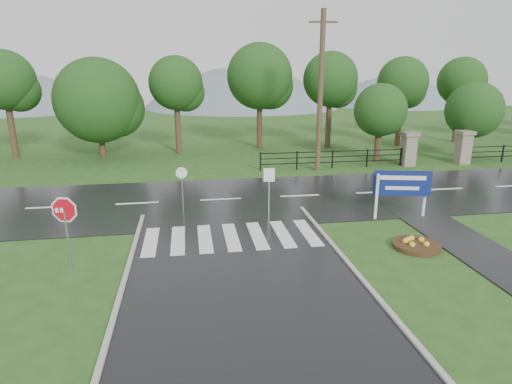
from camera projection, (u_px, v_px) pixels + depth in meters
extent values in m
plane|color=#254E1A|center=(251.00, 307.00, 11.53)|extent=(120.00, 120.00, 0.00)
cube|color=black|center=(221.00, 200.00, 21.03)|extent=(90.00, 8.00, 0.04)
cube|color=black|center=(451.00, 235.00, 16.63)|extent=(2.20, 11.00, 0.04)
cube|color=silver|center=(151.00, 242.00, 15.81)|extent=(0.50, 2.80, 0.02)
cube|color=silver|center=(178.00, 240.00, 15.96)|extent=(0.50, 2.80, 0.02)
cube|color=silver|center=(205.00, 238.00, 16.11)|extent=(0.50, 2.80, 0.02)
cube|color=silver|center=(231.00, 237.00, 16.26)|extent=(0.50, 2.80, 0.02)
cube|color=silver|center=(257.00, 235.00, 16.42)|extent=(0.50, 2.80, 0.02)
cube|color=silver|center=(283.00, 234.00, 16.57)|extent=(0.50, 2.80, 0.02)
cube|color=silver|center=(308.00, 232.00, 16.72)|extent=(0.50, 2.80, 0.02)
cube|color=gray|center=(408.00, 151.00, 28.43)|extent=(0.80, 0.80, 2.00)
cube|color=#6B6659|center=(410.00, 134.00, 28.12)|extent=(1.00, 1.00, 0.24)
cube|color=gray|center=(463.00, 149.00, 29.04)|extent=(0.80, 0.80, 2.00)
cube|color=#6B6659|center=(465.00, 133.00, 28.73)|extent=(1.00, 1.00, 0.24)
cube|color=black|center=(332.00, 162.00, 27.79)|extent=(9.50, 0.05, 0.05)
cube|color=black|center=(333.00, 157.00, 27.70)|extent=(9.50, 0.05, 0.05)
cube|color=black|center=(333.00, 151.00, 27.60)|extent=(9.50, 0.05, 0.05)
cube|color=black|center=(260.00, 161.00, 27.01)|extent=(0.08, 0.08, 1.20)
cube|color=black|center=(401.00, 157.00, 28.46)|extent=(0.08, 0.08, 1.20)
cube|color=black|center=(469.00, 155.00, 29.22)|extent=(0.08, 0.08, 1.20)
sphere|color=slate|center=(33.00, 195.00, 72.93)|extent=(40.00, 40.00, 40.00)
sphere|color=slate|center=(242.00, 201.00, 79.21)|extent=(48.00, 48.00, 48.00)
sphere|color=slate|center=(386.00, 173.00, 82.29)|extent=(36.00, 36.00, 36.00)
cube|color=#939399|center=(68.00, 241.00, 13.57)|extent=(0.06, 0.06, 1.89)
cylinder|color=white|center=(64.00, 210.00, 13.29)|extent=(1.10, 0.30, 1.14)
cylinder|color=red|center=(64.00, 210.00, 13.28)|extent=(0.96, 0.28, 0.99)
cube|color=silver|center=(377.00, 197.00, 18.05)|extent=(0.12, 0.12, 2.01)
cube|color=silver|center=(425.00, 195.00, 18.38)|extent=(0.12, 0.12, 2.01)
cube|color=navy|center=(402.00, 183.00, 18.06)|extent=(2.36, 0.60, 1.10)
cube|color=white|center=(403.00, 178.00, 17.96)|extent=(1.86, 0.44, 0.18)
cube|color=white|center=(402.00, 188.00, 18.08)|extent=(1.37, 0.33, 0.15)
cylinder|color=#332111|center=(416.00, 246.00, 15.37)|extent=(1.69, 1.69, 0.17)
cube|color=#939399|center=(269.00, 194.00, 18.48)|extent=(0.04, 0.04, 2.02)
cube|color=white|center=(269.00, 175.00, 18.23)|extent=(0.48, 0.07, 0.58)
cylinder|color=#939399|center=(182.00, 193.00, 18.74)|extent=(0.06, 0.06, 1.99)
cylinder|color=white|center=(182.00, 173.00, 18.48)|extent=(0.50, 0.05, 0.50)
cylinder|color=#473523|center=(320.00, 93.00, 25.93)|extent=(0.32, 0.32, 9.61)
cube|color=brown|center=(323.00, 22.00, 24.82)|extent=(1.71, 0.32, 0.11)
cylinder|color=#3D2B1C|center=(378.00, 140.00, 29.49)|extent=(0.46, 0.46, 2.97)
sphere|color=#173F13|center=(380.00, 110.00, 28.92)|extent=(3.56, 3.56, 3.56)
cylinder|color=#3D2B1C|center=(470.00, 139.00, 30.57)|extent=(0.46, 0.46, 2.89)
sphere|color=#173F13|center=(474.00, 110.00, 30.01)|extent=(3.89, 3.89, 3.89)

